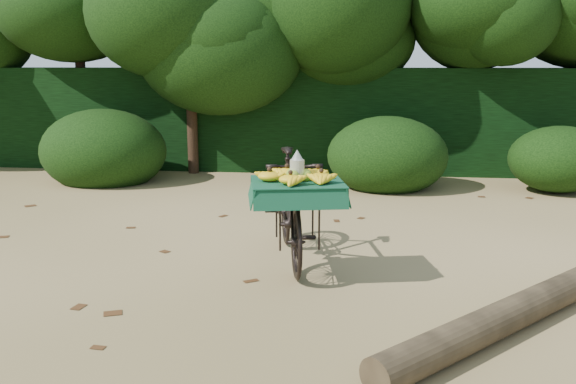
# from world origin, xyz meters

# --- Properties ---
(ground) EXTENTS (80.00, 80.00, 0.00)m
(ground) POSITION_xyz_m (0.00, 0.00, 0.00)
(ground) COLOR tan
(ground) RESTS_ON ground
(vendor_bicycle) EXTENTS (1.00, 1.90, 1.08)m
(vendor_bicycle) POSITION_xyz_m (0.46, 0.65, 0.55)
(vendor_bicycle) COLOR black
(vendor_bicycle) RESTS_ON ground
(fallen_log) EXTENTS (2.50, 2.61, 0.24)m
(fallen_log) POSITION_xyz_m (2.39, -0.53, 0.12)
(fallen_log) COLOR brown
(fallen_log) RESTS_ON ground
(hedge_backdrop) EXTENTS (26.00, 1.80, 1.80)m
(hedge_backdrop) POSITION_xyz_m (0.00, 6.30, 0.90)
(hedge_backdrop) COLOR black
(hedge_backdrop) RESTS_ON ground
(tree_row) EXTENTS (14.50, 2.00, 4.00)m
(tree_row) POSITION_xyz_m (-0.65, 5.50, 2.00)
(tree_row) COLOR black
(tree_row) RESTS_ON ground
(bush_clumps) EXTENTS (8.80, 1.70, 0.90)m
(bush_clumps) POSITION_xyz_m (0.50, 4.30, 0.45)
(bush_clumps) COLOR black
(bush_clumps) RESTS_ON ground
(leaf_litter) EXTENTS (7.00, 7.30, 0.01)m
(leaf_litter) POSITION_xyz_m (0.00, 0.65, 0.01)
(leaf_litter) COLOR #452812
(leaf_litter) RESTS_ON ground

